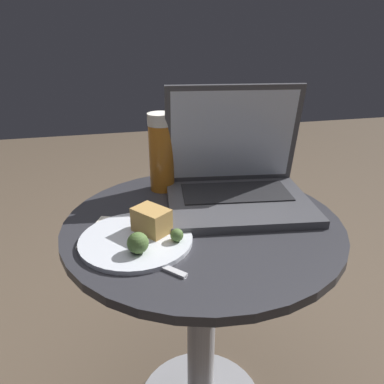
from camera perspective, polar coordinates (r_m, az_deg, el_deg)
The scene contains 6 objects.
table at distance 0.89m, azimuth 1.50°, elevation -13.82°, with size 0.59×0.59×0.57m.
napkin at distance 0.75m, azimuth -8.90°, elevation -6.47°, with size 0.22×0.19×0.00m.
laptop at distance 0.87m, azimuth 6.79°, elevation 1.97°, with size 0.35×0.29×0.26m.
beer_glass at distance 0.92m, azimuth -4.68°, elevation 6.03°, with size 0.06×0.06×0.19m.
snack_plate at distance 0.72m, azimuth -7.78°, elevation -6.52°, with size 0.22×0.22×0.06m.
fork at distance 0.68m, azimuth -8.11°, elevation -9.76°, with size 0.13×0.14×0.00m.
Camera 1 is at (-0.19, -0.68, 0.95)m, focal length 35.00 mm.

